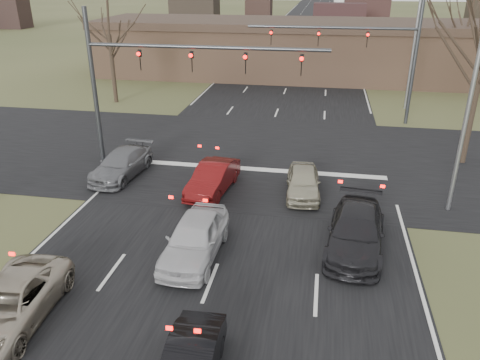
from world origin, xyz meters
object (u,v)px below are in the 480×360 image
Objects in this scene: mast_arm_far at (371,47)px; car_silver_ahead at (303,182)px; car_white_sedan at (195,238)px; car_charcoal_sedan at (356,231)px; streetlight_right_far at (413,32)px; building at (313,49)px; car_silver_suv at (9,304)px; mast_arm_near at (152,69)px; car_red_ahead at (213,178)px; streetlight_right_near at (469,82)px; car_grey_ahead at (122,164)px.

mast_arm_far is 13.78m from car_silver_ahead.
mast_arm_far is 20.26m from car_white_sedan.
streetlight_right_far is at bearing 84.09° from car_charcoal_sedan.
car_silver_suv is (-7.33, -37.85, -2.02)m from building.
car_charcoal_sedan reaches higher than car_silver_suv.
car_charcoal_sedan is (2.82, -31.93, -1.95)m from building.
mast_arm_near is (-7.23, -25.00, 2.41)m from building.
building is 13.53m from streetlight_right_far.
streetlight_right_far reaches higher than car_white_sedan.
mast_arm_far is 2.70× the size of car_red_ahead.
mast_arm_far is at bearing -128.11° from streetlight_right_far.
car_silver_ahead is at bearing 60.36° from car_white_sedan.
car_silver_suv is 0.94× the size of car_charcoal_sedan.
streetlight_right_near is (2.64, -13.00, 0.57)m from mast_arm_far.
car_red_ahead is at bearing 179.97° from streetlight_right_near.
car_white_sedan reaches higher than car_charcoal_sedan.
streetlight_right_near is 17.01m from streetlight_right_far.
streetlight_right_near is 16.13m from car_grey_ahead.
building is 28.97m from streetlight_right_near.
car_red_ahead is (-0.62, 5.50, -0.08)m from car_white_sedan.
car_white_sedan is 8.57m from car_grey_ahead.
car_red_ahead reaches higher than car_grey_ahead.
streetlight_right_near is 2.24× the size of car_white_sedan.
building is at bearing 86.49° from car_white_sedan.
car_white_sedan is 5.54m from car_red_ahead.
car_red_ahead is 1.09× the size of car_silver_ahead.
building is 4.24× the size of streetlight_right_near.
building reaches higher than car_silver_ahead.
car_red_ahead is (-3.53, -27.99, -1.99)m from building.
mast_arm_far is 2.49× the size of car_white_sedan.
car_grey_ahead reaches higher than car_silver_ahead.
car_silver_ahead is (-2.17, 4.34, -0.07)m from car_charcoal_sedan.
streetlight_right_near is 7.42m from car_charcoal_sedan.
streetlight_right_far is (3.14, 4.00, 0.57)m from mast_arm_far.
streetlight_right_far is 2.42× the size of car_red_ahead.
mast_arm_far is at bearing 101.47° from streetlight_right_near.
car_silver_suv is at bearing -118.62° from streetlight_right_far.
car_charcoal_sedan is (10.05, -6.93, -4.36)m from mast_arm_near.
car_silver_ahead is at bearing -18.17° from mast_arm_near.
car_white_sedan reaches higher than car_silver_ahead.
car_silver_suv is at bearing -78.34° from car_grey_ahead.
mast_arm_near is 3.20× the size of car_silver_ahead.
car_grey_ahead is at bearing -134.69° from streetlight_right_far.
car_charcoal_sedan is (-4.00, -3.93, -4.87)m from streetlight_right_near.
car_silver_suv is 1.04× the size of car_white_sedan.
car_charcoal_sedan is at bearing -66.95° from car_silver_ahead.
building is at bearing 103.69° from streetlight_right_near.
car_red_ahead is at bearing -177.99° from car_silver_ahead.
car_silver_ahead is at bearing 176.17° from streetlight_right_near.
car_charcoal_sedan is (10.15, 5.93, 0.07)m from car_silver_suv.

